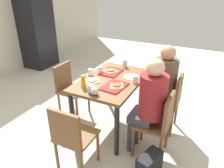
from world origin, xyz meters
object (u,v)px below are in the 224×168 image
at_px(chair_far_side, 69,86).
at_px(plastic_cup_b, 135,79).
at_px(main_table, 112,86).
at_px(paper_plate_center, 92,81).
at_px(chair_left_end, 72,136).
at_px(foil_bundle, 95,91).
at_px(tray_red_near, 114,86).
at_px(handbag, 149,165).
at_px(drink_fridge, 37,29).
at_px(tray_red_far, 111,72).
at_px(plastic_cup_c, 90,89).
at_px(chair_near_right, 170,99).
at_px(plastic_cup_a, 90,72).
at_px(pizza_slice_b, 111,70).
at_px(paper_plate_near_edge, 131,77).
at_px(pizza_slice_a, 117,85).
at_px(condiment_bottle, 83,81).
at_px(soda_can, 125,64).
at_px(chair_near_left, 159,121).
at_px(pizza_slice_c, 92,80).
at_px(plastic_cup_d, 100,70).
at_px(person_in_brown_jacket, 162,81).

bearing_deg(chair_far_side, plastic_cup_b, -88.47).
bearing_deg(main_table, paper_plate_center, 129.60).
relative_size(chair_left_end, foil_bundle, 8.56).
distance_m(tray_red_near, handbag, 1.02).
bearing_deg(paper_plate_center, handbag, -115.01).
bearing_deg(drink_fridge, tray_red_far, -115.68).
bearing_deg(plastic_cup_c, foil_bundle, -110.77).
bearing_deg(chair_left_end, chair_near_right, -31.34).
distance_m(tray_red_far, plastic_cup_c, 0.68).
bearing_deg(plastic_cup_a, tray_red_near, -110.77).
relative_size(tray_red_near, pizza_slice_b, 1.57).
height_order(paper_plate_near_edge, drink_fridge, drink_fridge).
bearing_deg(pizza_slice_a, handbag, -126.00).
distance_m(paper_plate_near_edge, foil_bundle, 0.71).
bearing_deg(condiment_bottle, soda_can, -12.39).
relative_size(chair_near_left, plastic_cup_a, 8.56).
distance_m(paper_plate_near_edge, pizza_slice_a, 0.37).
relative_size(pizza_slice_a, pizza_slice_c, 0.99).
bearing_deg(pizza_slice_b, handbag, -133.34).
bearing_deg(handbag, plastic_cup_d, 53.78).
height_order(person_in_brown_jacket, paper_plate_near_edge, person_in_brown_jacket).
bearing_deg(plastic_cup_b, tray_red_far, 68.41).
distance_m(plastic_cup_c, plastic_cup_d, 0.62).
bearing_deg(foil_bundle, handbag, -100.56).
relative_size(chair_left_end, plastic_cup_b, 8.56).
bearing_deg(plastic_cup_a, tray_red_far, -42.19).
bearing_deg(foil_bundle, chair_near_left, -74.67).
xyz_separation_m(plastic_cup_b, handbag, (-0.67, -0.46, -0.69)).
bearing_deg(pizza_slice_b, soda_can, -23.92).
relative_size(plastic_cup_c, condiment_bottle, 0.62).
height_order(chair_far_side, plastic_cup_b, plastic_cup_b).
relative_size(plastic_cup_a, plastic_cup_d, 1.00).
bearing_deg(plastic_cup_a, pizza_slice_c, -141.73).
xyz_separation_m(tray_red_far, paper_plate_center, (-0.38, 0.10, -0.00)).
bearing_deg(drink_fridge, paper_plate_near_edge, -113.68).
distance_m(chair_left_end, plastic_cup_c, 0.60).
bearing_deg(chair_far_side, main_table, -90.00).
height_order(paper_plate_near_edge, pizza_slice_a, pizza_slice_a).
relative_size(tray_red_near, tray_red_far, 1.00).
bearing_deg(paper_plate_near_edge, pizza_slice_b, 81.28).
bearing_deg(foil_bundle, plastic_cup_a, 36.57).
bearing_deg(paper_plate_center, main_table, -50.40).
bearing_deg(pizza_slice_b, foil_bundle, -167.77).
distance_m(chair_far_side, person_in_brown_jacket, 1.46).
xyz_separation_m(chair_far_side, foil_bundle, (-0.50, -0.79, 0.33)).
height_order(pizza_slice_a, drink_fridge, drink_fridge).
relative_size(chair_left_end, soda_can, 7.02).
bearing_deg(plastic_cup_d, paper_plate_center, -172.49).
bearing_deg(chair_near_left, foil_bundle, 105.33).
bearing_deg(main_table, pizza_slice_c, 133.08).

